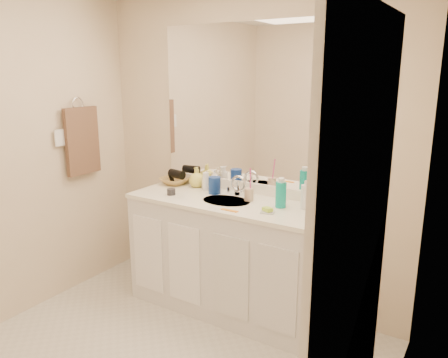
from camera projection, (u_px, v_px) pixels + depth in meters
wall_back at (246, 152)px, 3.38m from camera, size 2.60×0.02×2.40m
wall_right at (379, 237)px, 1.64m from camera, size 0.02×2.60×2.40m
vanity_cabinet at (227, 257)px, 3.34m from camera, size 1.50×0.55×0.85m
countertop at (228, 202)px, 3.23m from camera, size 1.52×0.57×0.03m
backsplash at (245, 187)px, 3.43m from camera, size 1.52×0.03×0.08m
sink_basin at (226, 202)px, 3.22m from camera, size 0.37×0.37×0.02m
faucet at (239, 188)px, 3.35m from camera, size 0.02×0.02×0.11m
mirror at (246, 105)px, 3.29m from camera, size 1.48×0.01×1.20m
blue_mug at (215, 185)px, 3.39m from camera, size 0.12×0.12×0.13m
tan_cup at (249, 194)px, 3.20m from camera, size 0.09×0.09×0.09m
toothbrush at (250, 181)px, 3.17m from camera, size 0.02×0.04×0.20m
mouthwash_bottle at (281, 195)px, 3.04m from camera, size 0.08×0.08×0.18m
clear_pump_bottle at (305, 197)px, 3.00m from camera, size 0.08×0.08×0.17m
soap_dish at (267, 212)px, 2.93m from camera, size 0.11×0.09×0.01m
green_soap at (267, 209)px, 2.93m from camera, size 0.08×0.07×0.02m
orange_comb at (229, 210)px, 2.98m from camera, size 0.13×0.03×0.01m
dark_jar at (171, 192)px, 3.36m from camera, size 0.09×0.09×0.05m
extra_white_bottle at (206, 182)px, 3.47m from camera, size 0.05×0.05×0.15m
soap_bottle_white at (215, 180)px, 3.49m from camera, size 0.08×0.08×0.17m
soap_bottle_cream at (207, 180)px, 3.53m from camera, size 0.08×0.08×0.15m
soap_bottle_yellow at (197, 177)px, 3.58m from camera, size 0.15×0.15×0.16m
wicker_basket at (175, 181)px, 3.67m from camera, size 0.26×0.26×0.06m
hair_dryer at (177, 174)px, 3.65m from camera, size 0.16×0.10×0.07m
towel_ring at (78, 104)px, 3.52m from camera, size 0.01×0.11×0.11m
hand_towel at (82, 141)px, 3.58m from camera, size 0.04×0.32×0.55m
switch_plate at (59, 138)px, 3.42m from camera, size 0.01×0.08×0.13m
door at (349, 321)px, 1.45m from camera, size 0.02×0.82×2.00m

